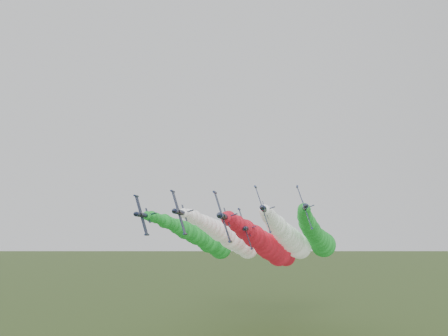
% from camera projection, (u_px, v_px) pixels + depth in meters
% --- Properties ---
extents(jet_lead, '(15.66, 82.66, 19.83)m').
position_uv_depth(jet_lead, '(265.00, 244.00, 139.53)').
color(jet_lead, '#111933').
rests_on(jet_lead, ground).
extents(jet_inner_left, '(15.31, 82.31, 19.48)m').
position_uv_depth(jet_inner_left, '(231.00, 238.00, 151.94)').
color(jet_inner_left, '#111933').
rests_on(jet_inner_left, ground).
extents(jet_inner_right, '(15.51, 82.51, 19.68)m').
position_uv_depth(jet_inner_right, '(290.00, 238.00, 147.52)').
color(jet_inner_right, '#111933').
rests_on(jet_inner_right, ground).
extents(jet_outer_left, '(15.82, 82.83, 19.99)m').
position_uv_depth(jet_outer_left, '(204.00, 239.00, 163.60)').
color(jet_outer_left, '#111933').
rests_on(jet_outer_left, ground).
extents(jet_outer_right, '(16.11, 83.11, 20.28)m').
position_uv_depth(jet_outer_right, '(317.00, 236.00, 156.42)').
color(jet_outer_right, '#111933').
rests_on(jet_outer_right, ground).
extents(jet_trail, '(15.16, 82.16, 19.33)m').
position_uv_depth(jet_trail, '(274.00, 248.00, 160.57)').
color(jet_trail, '#111933').
rests_on(jet_trail, ground).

